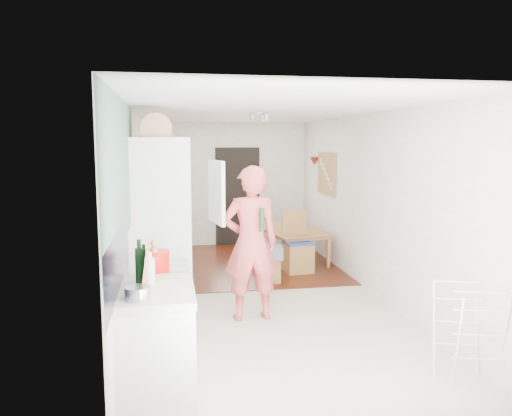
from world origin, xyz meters
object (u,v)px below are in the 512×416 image
object	(u,v)px
drying_rack	(468,333)
dining_chair	(298,242)
dining_table	(292,247)
stool	(270,270)
person	(251,229)

from	to	relation	value
drying_rack	dining_chair	bearing A→B (deg)	114.59
dining_table	dining_chair	world-z (taller)	dining_chair
dining_table	dining_chair	distance (m)	0.87
dining_table	stool	size ratio (longest dim) A/B	3.60
stool	drying_rack	size ratio (longest dim) A/B	0.44
dining_table	dining_chair	bearing A→B (deg)	163.00
stool	dining_chair	bearing A→B (deg)	41.71
dining_table	dining_chair	xyz separation A→B (m)	(-0.11, -0.82, 0.26)
person	dining_chair	bearing A→B (deg)	-122.18
dining_table	dining_chair	size ratio (longest dim) A/B	1.39
person	stool	world-z (taller)	person
stool	drying_rack	bearing A→B (deg)	-72.08
dining_table	drying_rack	size ratio (longest dim) A/B	1.60
dining_table	drying_rack	world-z (taller)	drying_rack
person	dining_chair	xyz separation A→B (m)	(1.10, 1.99, -0.58)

